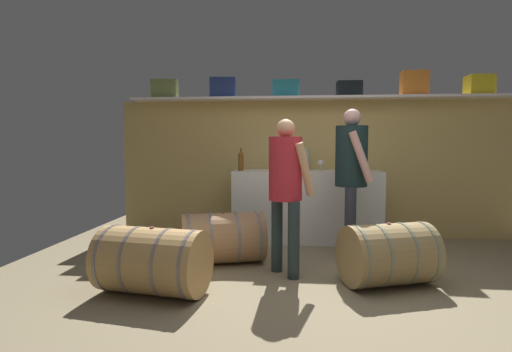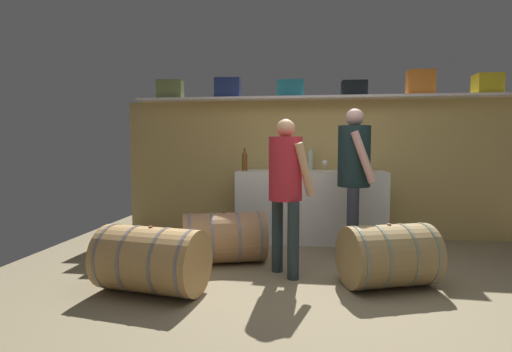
% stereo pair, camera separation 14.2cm
% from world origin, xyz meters
% --- Properties ---
extents(ground_plane, '(6.76, 7.95, 0.02)m').
position_xyz_m(ground_plane, '(0.00, 0.59, -0.01)').
color(ground_plane, '#827557').
extents(back_wall_panel, '(5.56, 0.10, 1.91)m').
position_xyz_m(back_wall_panel, '(0.00, 2.37, 0.95)').
color(back_wall_panel, tan).
rests_on(back_wall_panel, ground).
extents(high_shelf_board, '(5.12, 0.40, 0.03)m').
position_xyz_m(high_shelf_board, '(0.00, 2.22, 1.92)').
color(high_shelf_board, silver).
rests_on(high_shelf_board, back_wall_panel).
extents(toolcase_olive, '(0.37, 0.22, 0.26)m').
position_xyz_m(toolcase_olive, '(-2.12, 2.22, 2.07)').
color(toolcase_olive, olive).
rests_on(toolcase_olive, high_shelf_board).
extents(toolcase_navy, '(0.36, 0.27, 0.27)m').
position_xyz_m(toolcase_navy, '(-1.29, 2.22, 2.08)').
color(toolcase_navy, navy).
rests_on(toolcase_navy, high_shelf_board).
extents(toolcase_teal, '(0.37, 0.23, 0.23)m').
position_xyz_m(toolcase_teal, '(-0.42, 2.22, 2.06)').
color(toolcase_teal, '#1E7282').
rests_on(toolcase_teal, high_shelf_board).
extents(toolcase_black, '(0.34, 0.22, 0.20)m').
position_xyz_m(toolcase_black, '(0.43, 2.22, 2.04)').
color(toolcase_black, black).
rests_on(toolcase_black, high_shelf_board).
extents(toolcase_orange, '(0.35, 0.27, 0.32)m').
position_xyz_m(toolcase_orange, '(1.28, 2.22, 2.10)').
color(toolcase_orange, orange).
rests_on(toolcase_orange, high_shelf_board).
extents(toolcase_yellow, '(0.31, 0.28, 0.26)m').
position_xyz_m(toolcase_yellow, '(2.10, 2.22, 2.07)').
color(toolcase_yellow, yellow).
rests_on(toolcase_yellow, high_shelf_board).
extents(work_cabinet, '(1.94, 0.59, 0.95)m').
position_xyz_m(work_cabinet, '(-0.13, 2.02, 0.47)').
color(work_cabinet, silver).
rests_on(work_cabinet, ground).
extents(wine_bottle_clear, '(0.07, 0.07, 0.31)m').
position_xyz_m(wine_bottle_clear, '(-0.14, 2.19, 1.09)').
color(wine_bottle_clear, '#B2C8B5').
rests_on(wine_bottle_clear, work_cabinet).
extents(wine_bottle_amber, '(0.07, 0.07, 0.30)m').
position_xyz_m(wine_bottle_amber, '(-1.00, 1.90, 1.08)').
color(wine_bottle_amber, brown).
rests_on(wine_bottle_amber, work_cabinet).
extents(wine_glass, '(0.07, 0.07, 0.14)m').
position_xyz_m(wine_glass, '(0.05, 2.10, 1.05)').
color(wine_glass, white).
rests_on(wine_glass, work_cabinet).
extents(wine_barrel_near, '(1.01, 0.79, 0.56)m').
position_xyz_m(wine_barrel_near, '(-1.07, 0.88, 0.28)').
color(wine_barrel_near, '#A67B53').
rests_on(wine_barrel_near, ground).
extents(wine_barrel_far, '(0.94, 0.80, 0.58)m').
position_xyz_m(wine_barrel_far, '(0.58, 0.34, 0.29)').
color(wine_barrel_far, '#94794B').
rests_on(wine_barrel_far, ground).
extents(wine_barrel_flank, '(1.00, 0.72, 0.59)m').
position_xyz_m(wine_barrel_flank, '(-1.51, -0.08, 0.29)').
color(wine_barrel_flank, tan).
rests_on(wine_barrel_flank, ground).
extents(winemaker_pouring, '(0.43, 0.53, 1.69)m').
position_xyz_m(winemaker_pouring, '(0.35, 1.23, 1.04)').
color(winemaker_pouring, '#2E333E').
rests_on(winemaker_pouring, ground).
extents(visitor_tasting, '(0.47, 0.50, 1.54)m').
position_xyz_m(visitor_tasting, '(-0.37, 0.55, 0.95)').
color(visitor_tasting, '#263537').
rests_on(visitor_tasting, ground).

